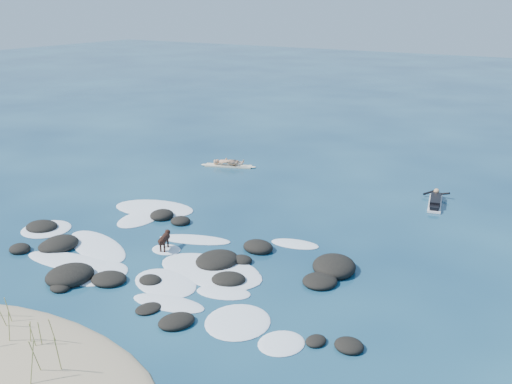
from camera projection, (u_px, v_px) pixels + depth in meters
The scene contains 8 objects.
ground at pixel (207, 248), 20.61m from camera, with size 160.00×160.00×0.00m, color #0A2642.
sand_dune at pixel (10, 366), 14.00m from camera, with size 9.00×4.40×0.60m, color #9E8966.
dune_grass at pixel (23, 334), 14.21m from camera, with size 3.71×1.58×1.18m.
reef_rocks at pixel (170, 260), 19.36m from camera, with size 14.48×7.29×0.60m.
breaking_foam at pixel (160, 256), 19.89m from camera, with size 13.45×8.23×0.12m.
standing_surfer_rig at pixel (228, 155), 30.30m from camera, with size 2.89×1.40×1.71m.
paddling_surfer_rig at pixel (435, 201), 24.90m from camera, with size 1.31×2.67×0.46m.
dog at pixel (164, 239), 20.25m from camera, with size 0.52×1.04×0.69m.
Camera 1 is at (11.37, -15.14, 8.56)m, focal length 40.00 mm.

